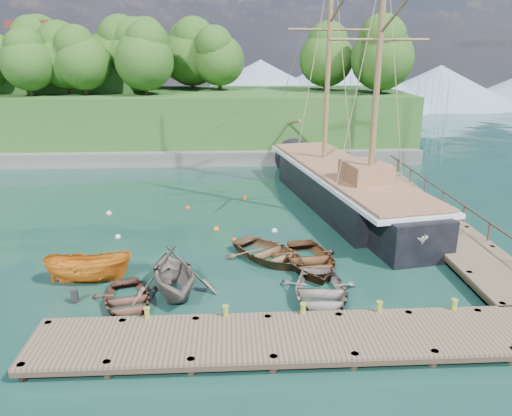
% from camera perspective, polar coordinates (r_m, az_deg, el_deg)
% --- Properties ---
extents(ground, '(160.00, 160.00, 0.00)m').
position_cam_1_polar(ground, '(24.51, -1.05, -7.34)').
color(ground, '#13362B').
rests_on(ground, ground).
extents(dock_near, '(20.00, 3.20, 1.10)m').
position_cam_1_polar(dock_near, '(18.81, 6.00, -14.51)').
color(dock_near, '#4D3D2F').
rests_on(dock_near, ground).
extents(dock_east, '(3.20, 24.00, 1.10)m').
position_cam_1_polar(dock_east, '(33.16, 18.75, -0.59)').
color(dock_east, '#4D3D2F').
rests_on(dock_east, ground).
extents(bollard_0, '(0.26, 0.26, 0.45)m').
position_cam_1_polar(bollard_0, '(20.28, -12.19, -13.66)').
color(bollard_0, olive).
rests_on(bollard_0, ground).
extents(bollard_1, '(0.26, 0.26, 0.45)m').
position_cam_1_polar(bollard_1, '(20.02, -3.44, -13.69)').
color(bollard_1, olive).
rests_on(bollard_1, ground).
extents(bollard_2, '(0.26, 0.26, 0.45)m').
position_cam_1_polar(bollard_2, '(20.21, 5.34, -13.41)').
color(bollard_2, olive).
rests_on(bollard_2, ground).
extents(bollard_3, '(0.26, 0.26, 0.45)m').
position_cam_1_polar(bollard_3, '(20.83, 13.74, -12.86)').
color(bollard_3, olive).
rests_on(bollard_3, ground).
extents(bollard_4, '(0.26, 0.26, 0.45)m').
position_cam_1_polar(bollard_4, '(21.85, 21.47, -12.12)').
color(bollard_4, olive).
rests_on(bollard_4, ground).
extents(rowboat_0, '(3.79, 4.63, 0.84)m').
position_cam_1_polar(rowboat_0, '(22.13, -14.48, -10.95)').
color(rowboat_0, '#502D23').
rests_on(rowboat_0, ground).
extents(rowboat_1, '(4.88, 5.30, 2.33)m').
position_cam_1_polar(rowboat_1, '(22.82, -9.35, -9.65)').
color(rowboat_1, '#615850').
rests_on(rowboat_1, ground).
extents(rowboat_2, '(3.92, 5.17, 1.01)m').
position_cam_1_polar(rowboat_2, '(25.13, 6.20, -6.78)').
color(rowboat_2, '#4E2D18').
rests_on(rowboat_2, ground).
extents(rowboat_3, '(3.98, 5.21, 1.01)m').
position_cam_1_polar(rowboat_3, '(22.04, 7.35, -10.61)').
color(rowboat_3, '#6A5F58').
rests_on(rowboat_3, ground).
extents(rowboat_4, '(5.57, 5.78, 0.98)m').
position_cam_1_polar(rowboat_4, '(25.86, 1.61, -5.93)').
color(rowboat_4, brown).
rests_on(rowboat_4, ground).
extents(motorboat_orange, '(4.14, 1.65, 1.58)m').
position_cam_1_polar(motorboat_orange, '(24.82, -18.43, -8.01)').
color(motorboat_orange, orange).
rests_on(motorboat_orange, ground).
extents(cabin_boat_white, '(2.63, 5.22, 1.93)m').
position_cam_1_polar(cabin_boat_white, '(28.11, 15.93, -4.62)').
color(cabin_boat_white, white).
rests_on(cabin_boat_white, ground).
extents(schooner, '(8.32, 26.87, 19.72)m').
position_cam_1_polar(schooner, '(34.63, 9.98, 2.04)').
color(schooner, black).
rests_on(schooner, ground).
extents(mooring_buoy_0, '(0.32, 0.32, 0.32)m').
position_cam_1_polar(mooring_buoy_0, '(29.82, -15.51, -3.25)').
color(mooring_buoy_0, silver).
rests_on(mooring_buoy_0, ground).
extents(mooring_buoy_1, '(0.33, 0.33, 0.33)m').
position_cam_1_polar(mooring_buoy_1, '(30.04, -4.56, -2.45)').
color(mooring_buoy_1, orange).
rests_on(mooring_buoy_1, ground).
extents(mooring_buoy_2, '(0.27, 0.27, 0.27)m').
position_cam_1_polar(mooring_buoy_2, '(28.34, -2.49, -3.71)').
color(mooring_buoy_2, '#D65A12').
rests_on(mooring_buoy_2, ground).
extents(mooring_buoy_3, '(0.34, 0.34, 0.34)m').
position_cam_1_polar(mooring_buoy_3, '(29.68, 2.12, -2.67)').
color(mooring_buoy_3, white).
rests_on(mooring_buoy_3, ground).
extents(mooring_buoy_4, '(0.33, 0.33, 0.33)m').
position_cam_1_polar(mooring_buoy_4, '(34.08, -7.84, -0.03)').
color(mooring_buoy_4, red).
rests_on(mooring_buoy_4, ground).
extents(mooring_buoy_5, '(0.37, 0.37, 0.37)m').
position_cam_1_polar(mooring_buoy_5, '(35.98, -1.29, 1.12)').
color(mooring_buoy_5, '#CF4618').
rests_on(mooring_buoy_5, ground).
extents(mooring_buoy_6, '(0.35, 0.35, 0.35)m').
position_cam_1_polar(mooring_buoy_6, '(34.08, -16.45, -0.63)').
color(mooring_buoy_6, silver).
rests_on(mooring_buoy_6, ground).
extents(headland, '(51.00, 19.31, 12.90)m').
position_cam_1_polar(headland, '(55.06, -16.18, 12.26)').
color(headland, '#474744').
rests_on(headland, ground).
extents(distant_ridge, '(117.00, 40.00, 10.00)m').
position_cam_1_polar(distant_ridge, '(92.45, 0.05, 14.35)').
color(distant_ridge, '#728CA5').
rests_on(distant_ridge, ground).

